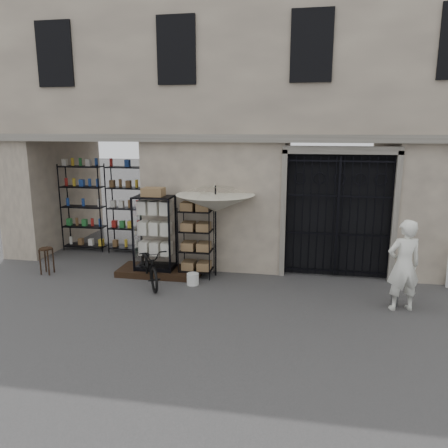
% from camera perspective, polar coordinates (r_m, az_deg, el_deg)
% --- Properties ---
extents(ground, '(80.00, 80.00, 0.00)m').
position_cam_1_polar(ground, '(8.87, 3.52, -10.69)').
color(ground, black).
rests_on(ground, ground).
extents(main_building, '(14.00, 4.00, 9.00)m').
position_cam_1_polar(main_building, '(12.19, 6.18, 17.16)').
color(main_building, tan).
rests_on(main_building, ground).
extents(shop_recess, '(3.00, 1.70, 3.00)m').
position_cam_1_polar(shop_recess, '(12.35, -15.95, 2.72)').
color(shop_recess, black).
rests_on(shop_recess, ground).
extents(shop_shelving, '(2.70, 0.50, 2.50)m').
position_cam_1_polar(shop_shelving, '(12.85, -15.11, 2.01)').
color(shop_shelving, black).
rests_on(shop_shelving, ground).
extents(iron_gate, '(2.50, 0.21, 3.00)m').
position_cam_1_polar(iron_gate, '(10.61, 14.56, 1.26)').
color(iron_gate, black).
rests_on(iron_gate, ground).
extents(step_platform, '(2.00, 0.90, 0.15)m').
position_cam_1_polar(step_platform, '(10.77, -8.31, -6.14)').
color(step_platform, black).
rests_on(step_platform, ground).
extents(display_cabinet, '(1.01, 0.79, 1.92)m').
position_cam_1_polar(display_cabinet, '(10.52, -9.05, -1.66)').
color(display_cabinet, black).
rests_on(display_cabinet, step_platform).
extents(wire_rack, '(0.78, 0.58, 1.70)m').
position_cam_1_polar(wire_rack, '(10.35, -3.65, -2.42)').
color(wire_rack, black).
rests_on(wire_rack, ground).
extents(market_umbrella, '(2.11, 2.12, 2.62)m').
position_cam_1_polar(market_umbrella, '(10.14, -1.13, 3.38)').
color(market_umbrella, black).
rests_on(market_umbrella, ground).
extents(white_bucket, '(0.35, 0.35, 0.26)m').
position_cam_1_polar(white_bucket, '(9.99, -4.10, -7.18)').
color(white_bucket, silver).
rests_on(white_bucket, ground).
extents(bicycle, '(0.96, 1.07, 1.69)m').
position_cam_1_polar(bicycle, '(10.18, -9.60, -7.74)').
color(bicycle, black).
rests_on(bicycle, ground).
extents(wooden_stool, '(0.40, 0.40, 0.65)m').
position_cam_1_polar(wooden_stool, '(11.47, -22.15, -4.41)').
color(wooden_stool, black).
rests_on(wooden_stool, ground).
extents(steel_bollard, '(0.18, 0.18, 0.74)m').
position_cam_1_polar(steel_bollard, '(9.38, 21.51, -7.83)').
color(steel_bollard, slate).
rests_on(steel_bollard, ground).
extents(shopkeeper, '(1.12, 1.91, 0.43)m').
position_cam_1_polar(shopkeeper, '(9.39, 21.96, -10.28)').
color(shopkeeper, white).
rests_on(shopkeeper, ground).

